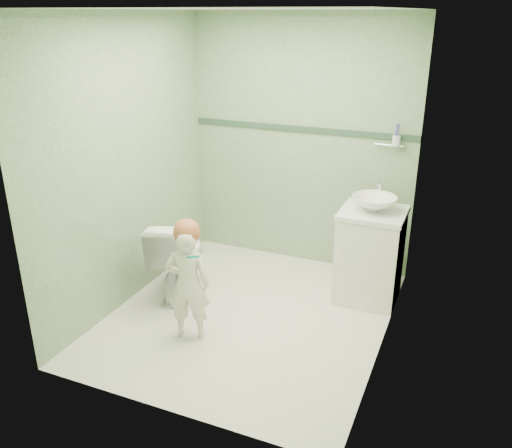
% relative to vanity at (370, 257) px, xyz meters
% --- Properties ---
extents(ground, '(2.50, 2.50, 0.00)m').
position_rel_vanity_xyz_m(ground, '(-0.84, -0.70, -0.40)').
color(ground, white).
rests_on(ground, ground).
extents(room_shell, '(2.50, 2.54, 2.40)m').
position_rel_vanity_xyz_m(room_shell, '(-0.84, -0.70, 0.80)').
color(room_shell, '#77A072').
rests_on(room_shell, ground).
extents(trim_stripe, '(2.20, 0.02, 0.05)m').
position_rel_vanity_xyz_m(trim_stripe, '(-0.84, 0.54, 0.95)').
color(trim_stripe, '#2E4C38').
rests_on(trim_stripe, room_shell).
extents(vanity, '(0.52, 0.50, 0.80)m').
position_rel_vanity_xyz_m(vanity, '(0.00, 0.00, 0.00)').
color(vanity, silver).
rests_on(vanity, ground).
extents(counter, '(0.54, 0.52, 0.04)m').
position_rel_vanity_xyz_m(counter, '(0.00, 0.00, 0.41)').
color(counter, white).
rests_on(counter, vanity).
extents(basin, '(0.37, 0.37, 0.13)m').
position_rel_vanity_xyz_m(basin, '(0.00, 0.00, 0.49)').
color(basin, white).
rests_on(basin, counter).
extents(faucet, '(0.03, 0.13, 0.18)m').
position_rel_vanity_xyz_m(faucet, '(0.00, 0.19, 0.57)').
color(faucet, silver).
rests_on(faucet, counter).
extents(cup_holder, '(0.26, 0.07, 0.21)m').
position_rel_vanity_xyz_m(cup_holder, '(0.05, 0.48, 0.93)').
color(cup_holder, silver).
rests_on(cup_holder, room_shell).
extents(toilet, '(0.59, 0.81, 0.74)m').
position_rel_vanity_xyz_m(toilet, '(-1.58, -0.57, -0.03)').
color(toilet, white).
rests_on(toilet, ground).
extents(toddler, '(0.38, 0.32, 0.91)m').
position_rel_vanity_xyz_m(toddler, '(-1.15, -1.14, 0.05)').
color(toddler, silver).
rests_on(toddler, ground).
extents(hair_cap, '(0.20, 0.20, 0.20)m').
position_rel_vanity_xyz_m(hair_cap, '(-1.15, -1.12, 0.47)').
color(hair_cap, '#AC5A36').
rests_on(hair_cap, toddler).
extents(teal_toothbrush, '(0.10, 0.14, 0.08)m').
position_rel_vanity_xyz_m(teal_toothbrush, '(-1.04, -1.24, 0.35)').
color(teal_toothbrush, '#037C79').
rests_on(teal_toothbrush, toddler).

